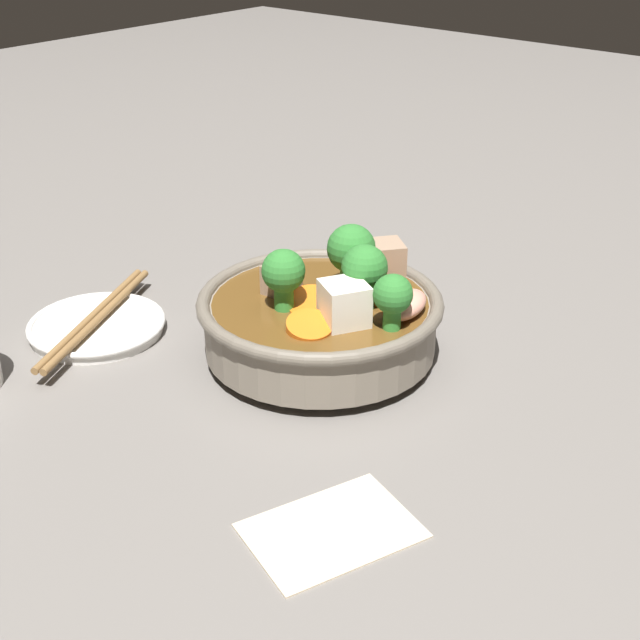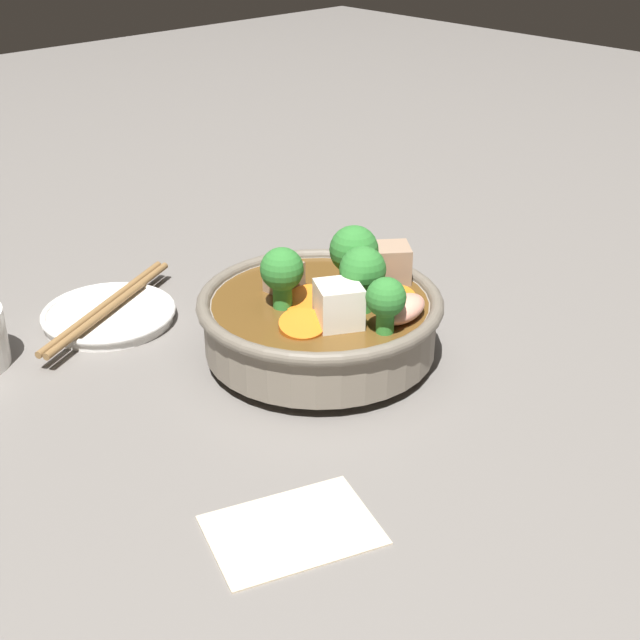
# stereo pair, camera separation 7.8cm
# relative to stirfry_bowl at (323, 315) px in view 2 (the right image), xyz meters

# --- Properties ---
(ground_plane) EXTENTS (3.00, 3.00, 0.00)m
(ground_plane) POSITION_rel_stirfry_bowl_xyz_m (-0.00, 0.00, -0.04)
(ground_plane) COLOR slate
(stirfry_bowl) EXTENTS (0.21, 0.21, 0.12)m
(stirfry_bowl) POSITION_rel_stirfry_bowl_xyz_m (0.00, 0.00, 0.00)
(stirfry_bowl) COLOR slate
(stirfry_bowl) RESTS_ON ground_plane
(side_saucer) EXTENTS (0.13, 0.13, 0.01)m
(side_saucer) POSITION_rel_stirfry_bowl_xyz_m (-0.10, 0.19, -0.04)
(side_saucer) COLOR white
(side_saucer) RESTS_ON ground_plane
(napkin) EXTENTS (0.13, 0.11, 0.00)m
(napkin) POSITION_rel_stirfry_bowl_xyz_m (-0.17, -0.15, -0.04)
(napkin) COLOR beige
(napkin) RESTS_ON ground_plane
(chopsticks_pair) EXTENTS (0.19, 0.10, 0.01)m
(chopsticks_pair) POSITION_rel_stirfry_bowl_xyz_m (-0.10, 0.19, -0.03)
(chopsticks_pair) COLOR olive
(chopsticks_pair) RESTS_ON side_saucer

